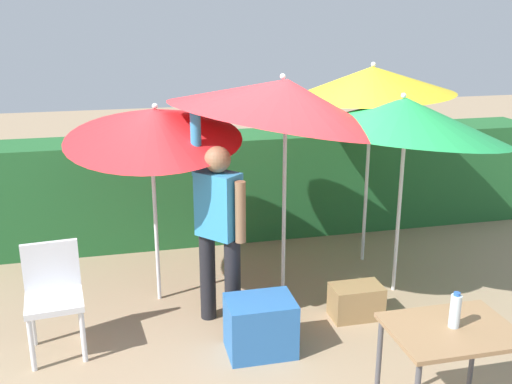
% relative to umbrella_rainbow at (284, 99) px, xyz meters
% --- Properties ---
extents(ground_plane, '(24.00, 24.00, 0.00)m').
position_rel_umbrella_rainbow_xyz_m(ground_plane, '(-0.28, -0.43, -1.90)').
color(ground_plane, '#9E8466').
extents(hedge_row, '(8.00, 0.70, 1.24)m').
position_rel_umbrella_rainbow_xyz_m(hedge_row, '(-0.28, 1.70, -1.28)').
color(hedge_row, '#23602D').
rests_on(hedge_row, ground_plane).
extents(umbrella_rainbow, '(2.09, 2.05, 2.29)m').
position_rel_umbrella_rainbow_xyz_m(umbrella_rainbow, '(0.00, 0.00, 0.00)').
color(umbrella_rainbow, silver).
rests_on(umbrella_rainbow, ground_plane).
extents(umbrella_orange, '(1.59, 1.60, 1.98)m').
position_rel_umbrella_rainbow_xyz_m(umbrella_orange, '(-1.15, 0.17, -0.20)').
color(umbrella_orange, silver).
rests_on(umbrella_orange, ground_plane).
extents(umbrella_yellow, '(1.67, 1.67, 2.16)m').
position_rel_umbrella_rainbow_xyz_m(umbrella_yellow, '(1.09, 0.58, 0.06)').
color(umbrella_yellow, silver).
rests_on(umbrella_yellow, ground_plane).
extents(umbrella_navy, '(1.99, 1.97, 2.06)m').
position_rel_umbrella_rainbow_xyz_m(umbrella_navy, '(1.09, -0.16, -0.17)').
color(umbrella_navy, silver).
rests_on(umbrella_navy, ground_plane).
extents(person_vendor, '(0.43, 0.47, 1.88)m').
position_rel_umbrella_rainbow_xyz_m(person_vendor, '(-0.67, -0.40, -0.97)').
color(person_vendor, black).
rests_on(person_vendor, ground_plane).
extents(chair_plastic, '(0.48, 0.48, 0.89)m').
position_rel_umbrella_rainbow_xyz_m(chair_plastic, '(-2.04, -0.53, -1.39)').
color(chair_plastic, silver).
rests_on(chair_plastic, ground_plane).
extents(cooler_box, '(0.54, 0.40, 0.46)m').
position_rel_umbrella_rainbow_xyz_m(cooler_box, '(-0.44, -0.95, -1.67)').
color(cooler_box, '#2D6BB7').
rests_on(cooler_box, ground_plane).
extents(crate_cardboard, '(0.46, 0.28, 0.31)m').
position_rel_umbrella_rainbow_xyz_m(crate_cardboard, '(0.53, -0.59, -1.75)').
color(crate_cardboard, '#9E7A4C').
rests_on(crate_cardboard, ground_plane).
extents(folding_table, '(0.80, 0.60, 0.74)m').
position_rel_umbrella_rainbow_xyz_m(folding_table, '(0.53, -2.09, -1.25)').
color(folding_table, '#4C4C51').
rests_on(folding_table, ground_plane).
extents(bottle_water, '(0.07, 0.07, 0.24)m').
position_rel_umbrella_rainbow_xyz_m(bottle_water, '(0.55, -2.08, -1.05)').
color(bottle_water, silver).
rests_on(bottle_water, folding_table).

